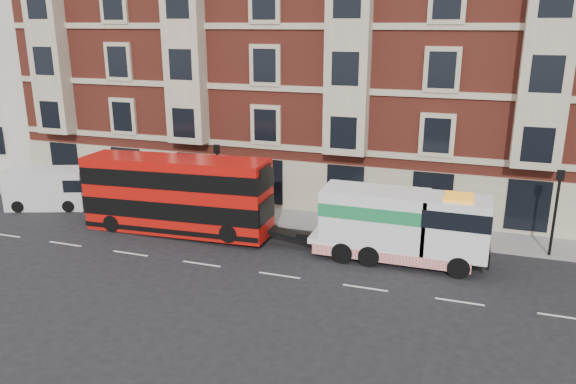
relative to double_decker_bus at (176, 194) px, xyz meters
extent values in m
plane|color=black|center=(7.18, -3.44, -2.25)|extent=(120.00, 120.00, 0.00)
cube|color=slate|center=(7.18, 4.06, -2.18)|extent=(90.00, 3.00, 0.15)
cube|color=maroon|center=(7.68, 11.56, 6.75)|extent=(45.00, 12.00, 18.00)
cylinder|color=black|center=(1.18, 2.76, -0.10)|extent=(0.14, 0.14, 4.00)
cube|color=black|center=(1.18, 2.76, 2.00)|extent=(0.35, 0.15, 0.50)
cylinder|color=black|center=(19.18, 2.76, -0.10)|extent=(0.14, 0.14, 4.00)
cube|color=black|center=(19.18, 2.76, 2.00)|extent=(0.35, 0.15, 0.50)
cube|color=#BE0F0A|center=(0.00, 0.00, -0.06)|extent=(10.47, 2.34, 4.11)
cube|color=black|center=(0.00, 0.00, -0.66)|extent=(10.51, 2.40, 0.98)
cube|color=black|center=(0.00, 0.00, 1.02)|extent=(10.51, 2.40, 0.93)
cylinder|color=black|center=(-3.55, -1.06, -1.77)|extent=(0.97, 0.30, 0.97)
cylinder|color=black|center=(-3.55, 1.06, -1.77)|extent=(0.97, 0.30, 0.97)
cylinder|color=black|center=(3.55, -1.06, -1.49)|extent=(0.97, 0.30, 0.97)
cylinder|color=black|center=(3.55, 1.06, -1.49)|extent=(0.97, 0.30, 0.97)
cube|color=silver|center=(12.00, 0.00, -1.37)|extent=(8.41, 2.15, 0.28)
cube|color=silver|center=(14.71, 0.00, -0.15)|extent=(2.99, 2.34, 2.71)
cube|color=silver|center=(10.88, 0.00, -0.10)|extent=(5.05, 2.34, 2.71)
cube|color=#1B7A42|center=(10.88, 0.00, 0.36)|extent=(5.09, 2.38, 0.65)
cube|color=red|center=(11.81, 0.00, -1.69)|extent=(7.48, 2.40, 0.51)
cylinder|color=black|center=(14.99, -1.06, -1.74)|extent=(1.03, 0.33, 1.03)
cylinder|color=black|center=(14.99, 1.06, -1.74)|extent=(1.03, 0.33, 1.03)
cylinder|color=black|center=(10.88, -1.06, -1.74)|extent=(1.03, 0.37, 1.03)
cylinder|color=black|center=(10.88, 1.06, -1.74)|extent=(1.03, 0.37, 1.03)
cylinder|color=black|center=(9.57, -1.06, -1.74)|extent=(1.03, 0.37, 1.03)
cylinder|color=black|center=(9.57, 1.06, -1.74)|extent=(1.03, 0.37, 1.03)
cube|color=silver|center=(-9.92, 1.31, -1.00)|extent=(5.18, 3.46, 2.50)
cylinder|color=black|center=(-11.06, -0.08, -1.89)|extent=(0.77, 0.48, 0.73)
cylinder|color=black|center=(-11.68, 1.64, -1.89)|extent=(0.77, 0.48, 0.73)
cylinder|color=black|center=(-8.16, 0.97, -1.89)|extent=(0.77, 0.48, 0.73)
cylinder|color=black|center=(-8.79, 2.69, -1.89)|extent=(0.77, 0.48, 0.73)
imported|color=#1C2639|center=(-8.12, 4.53, -1.23)|extent=(0.65, 0.45, 1.74)
camera|label=1|loc=(15.11, -25.74, 8.96)|focal=35.00mm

